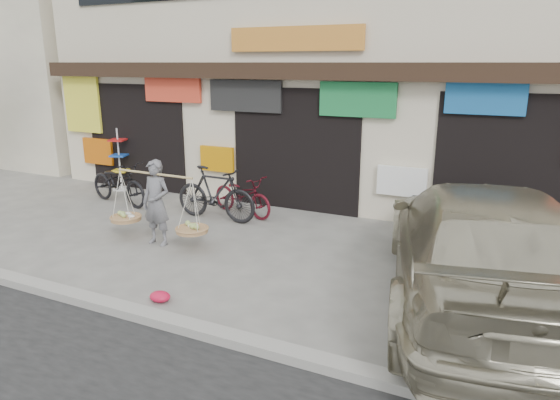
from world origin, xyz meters
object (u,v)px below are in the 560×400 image
at_px(bike_0, 119,183).
at_px(street_vendor, 157,206).
at_px(suv, 482,246).
at_px(display_rack, 120,165).
at_px(bike_2, 242,195).
at_px(bike_1, 215,194).

bearing_deg(bike_0, street_vendor, -112.47).
relative_size(street_vendor, suv, 0.33).
relative_size(street_vendor, display_rack, 1.30).
bearing_deg(bike_2, suv, -97.89).
bearing_deg(bike_1, street_vendor, 175.66).
distance_m(bike_0, bike_1, 2.73).
bearing_deg(suv, bike_2, -36.66).
bearing_deg(bike_2, bike_1, 166.45).
bearing_deg(display_rack, street_vendor, -39.00).
distance_m(street_vendor, bike_2, 2.32).
height_order(suv, display_rack, suv).
distance_m(bike_2, display_rack, 4.04).
distance_m(suv, display_rack, 9.43).
xyz_separation_m(bike_1, display_rack, (-3.67, 1.15, 0.08)).
xyz_separation_m(street_vendor, suv, (5.48, -0.02, 0.13)).
bearing_deg(display_rack, bike_2, -8.39).
bearing_deg(suv, display_rack, -29.88).
bearing_deg(street_vendor, bike_0, 146.31).
height_order(street_vendor, bike_2, street_vendor).
relative_size(bike_1, display_rack, 1.18).
bearing_deg(bike_2, display_rack, 98.12).
distance_m(street_vendor, display_rack, 4.51).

